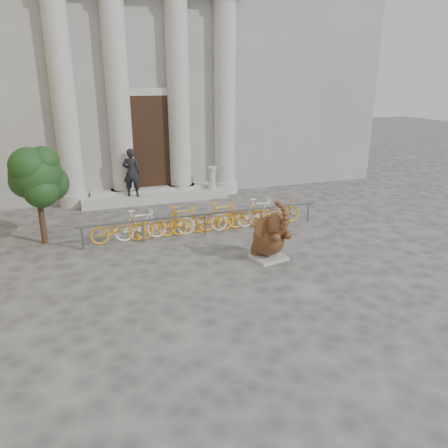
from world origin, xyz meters
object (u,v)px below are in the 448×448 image
object	(u,v)px
elephant_statue	(270,238)
tree	(37,177)
bike_rack	(203,218)
pedestrian	(132,173)

from	to	relation	value
elephant_statue	tree	size ratio (longest dim) A/B	0.59
elephant_statue	tree	distance (m)	7.06
bike_rack	pedestrian	world-z (taller)	pedestrian
elephant_statue	bike_rack	bearing A→B (deg)	99.94
pedestrian	tree	bearing A→B (deg)	66.77
tree	pedestrian	size ratio (longest dim) A/B	1.56
elephant_statue	bike_rack	xyz separation A→B (m)	(-1.10, 2.79, -0.14)
tree	elephant_statue	bearing A→B (deg)	-30.45
tree	bike_rack	bearing A→B (deg)	-8.37
elephant_statue	pedestrian	bearing A→B (deg)	100.07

